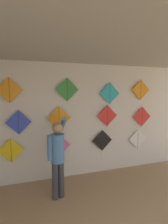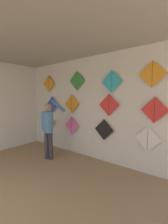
# 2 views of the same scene
# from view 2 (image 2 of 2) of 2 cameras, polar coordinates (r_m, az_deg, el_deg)

# --- Properties ---
(back_panel) EXTENTS (5.90, 0.06, 2.80)m
(back_panel) POSITION_cam_2_polar(r_m,az_deg,el_deg) (4.19, 2.69, 1.52)
(back_panel) COLOR silver
(back_panel) RESTS_ON ground
(ceiling_slab) EXTENTS (5.90, 4.59, 0.04)m
(ceiling_slab) POSITION_cam_2_polar(r_m,az_deg,el_deg) (3.05, -21.35, 26.88)
(ceiling_slab) COLOR #A8A399
(shopkeeper) EXTENTS (0.40, 0.61, 1.64)m
(shopkeeper) POSITION_cam_2_polar(r_m,az_deg,el_deg) (4.20, -13.37, -5.20)
(shopkeeper) COLOR #383842
(shopkeeper) RESTS_ON ground
(kite_0) EXTENTS (0.55, 0.01, 0.55)m
(kite_0) POSITION_cam_2_polar(r_m,az_deg,el_deg) (5.38, -13.15, -3.86)
(kite_0) COLOR yellow
(kite_1) EXTENTS (0.55, 0.01, 0.55)m
(kite_1) POSITION_cam_2_polar(r_m,az_deg,el_deg) (4.60, -4.71, -5.18)
(kite_1) COLOR pink
(kite_2) EXTENTS (0.55, 0.04, 0.76)m
(kite_2) POSITION_cam_2_polar(r_m,az_deg,el_deg) (3.94, 7.57, -7.24)
(kite_2) COLOR black
(kite_3) EXTENTS (0.55, 0.01, 0.55)m
(kite_3) POSITION_cam_2_polar(r_m,az_deg,el_deg) (3.54, 23.08, -9.42)
(kite_3) COLOR white
(kite_4) EXTENTS (0.55, 0.01, 0.55)m
(kite_4) POSITION_cam_2_polar(r_m,az_deg,el_deg) (5.17, -12.04, 2.75)
(kite_4) COLOR blue
(kite_5) EXTENTS (0.55, 0.01, 0.55)m
(kite_5) POSITION_cam_2_polar(r_m,az_deg,el_deg) (4.52, -4.67, 3.14)
(kite_5) COLOR orange
(kite_6) EXTENTS (0.55, 0.01, 0.55)m
(kite_6) POSITION_cam_2_polar(r_m,az_deg,el_deg) (3.78, 9.42, 2.67)
(kite_6) COLOR red
(kite_7) EXTENTS (0.55, 0.01, 0.55)m
(kite_7) POSITION_cam_2_polar(r_m,az_deg,el_deg) (3.41, 25.27, 0.68)
(kite_7) COLOR red
(kite_8) EXTENTS (0.55, 0.01, 0.55)m
(kite_8) POSITION_cam_2_polar(r_m,az_deg,el_deg) (5.31, -13.31, 10.42)
(kite_8) COLOR orange
(kite_9) EXTENTS (0.55, 0.01, 0.55)m
(kite_9) POSITION_cam_2_polar(r_m,az_deg,el_deg) (4.40, -2.76, 11.79)
(kite_9) COLOR #338C38
(kite_10) EXTENTS (0.55, 0.01, 0.55)m
(kite_10) POSITION_cam_2_polar(r_m,az_deg,el_deg) (3.77, 10.41, 11.39)
(kite_10) COLOR #28B2C6
(kite_11) EXTENTS (0.55, 0.01, 0.55)m
(kite_11) POSITION_cam_2_polar(r_m,az_deg,el_deg) (3.45, 24.57, 12.99)
(kite_11) COLOR orange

